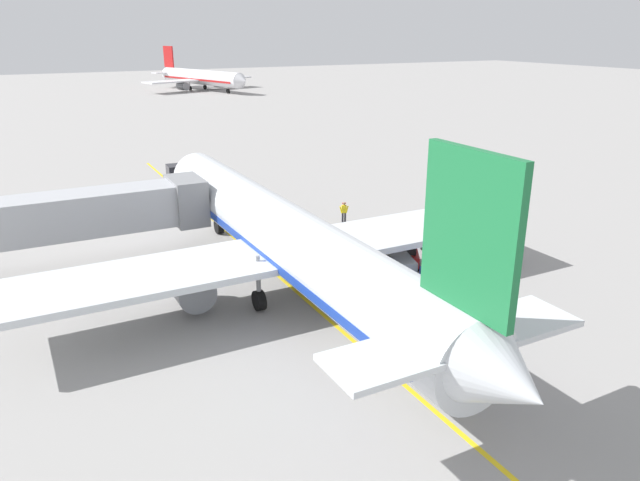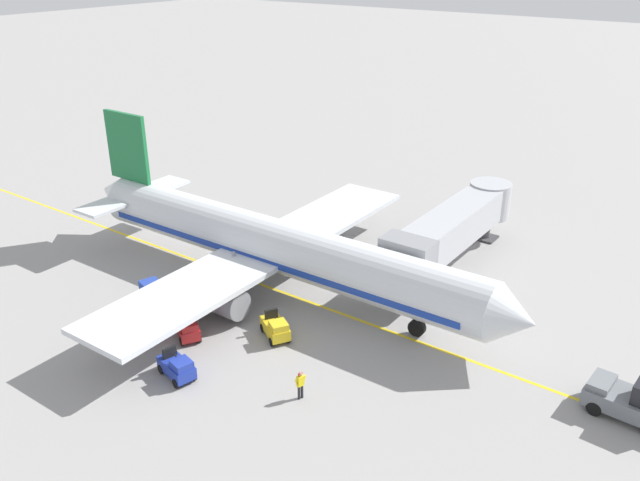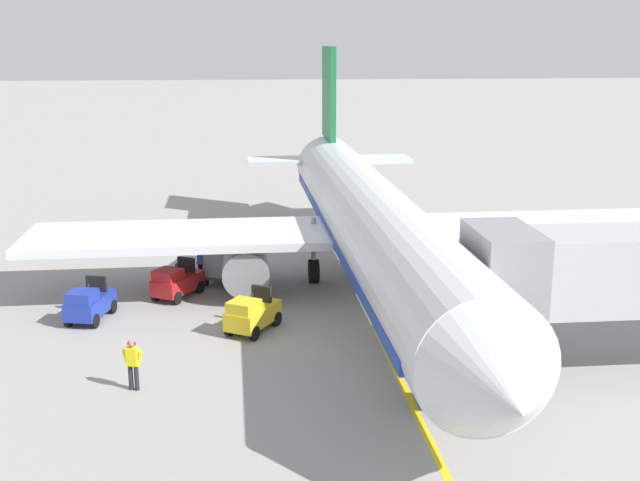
% 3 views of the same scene
% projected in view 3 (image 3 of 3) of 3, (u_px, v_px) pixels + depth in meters
% --- Properties ---
extents(ground_plane, '(400.00, 400.00, 0.00)m').
position_uv_depth(ground_plane, '(354.00, 283.00, 36.62)').
color(ground_plane, gray).
extents(gate_lead_in_line, '(0.24, 80.00, 0.01)m').
position_uv_depth(gate_lead_in_line, '(354.00, 283.00, 36.62)').
color(gate_lead_in_line, gold).
rests_on(gate_lead_in_line, ground).
extents(parked_airliner, '(30.06, 37.24, 10.63)m').
position_uv_depth(parked_airliner, '(370.00, 223.00, 34.55)').
color(parked_airliner, silver).
rests_on(parked_airliner, ground).
extents(baggage_tug_lead, '(1.80, 2.72, 1.62)m').
position_uv_depth(baggage_tug_lead, '(89.00, 303.00, 31.57)').
color(baggage_tug_lead, '#1E339E').
rests_on(baggage_tug_lead, ground).
extents(baggage_tug_trailing, '(2.32, 2.76, 1.62)m').
position_uv_depth(baggage_tug_trailing, '(176.00, 282.00, 34.41)').
color(baggage_tug_trailing, '#B21E1E').
rests_on(baggage_tug_trailing, ground).
extents(baggage_tug_spare, '(2.32, 2.76, 1.62)m').
position_uv_depth(baggage_tug_spare, '(252.00, 314.00, 30.37)').
color(baggage_tug_spare, gold).
rests_on(baggage_tug_spare, ground).
extents(baggage_cart_front, '(1.89, 2.97, 1.58)m').
position_uv_depth(baggage_cart_front, '(223.00, 262.00, 36.63)').
color(baggage_cart_front, '#4C4C51').
rests_on(baggage_cart_front, ground).
extents(baggage_cart_second_in_train, '(1.89, 2.97, 1.58)m').
position_uv_depth(baggage_cart_second_in_train, '(216.00, 247.00, 39.20)').
color(baggage_cart_second_in_train, '#4C4C51').
rests_on(baggage_cart_second_in_train, ground).
extents(ground_crew_wing_walker, '(0.72, 0.34, 1.69)m').
position_uv_depth(ground_crew_wing_walker, '(133.00, 362.00, 25.19)').
color(ground_crew_wing_walker, '#232328').
rests_on(ground_crew_wing_walker, ground).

